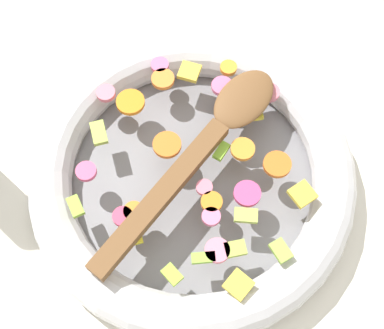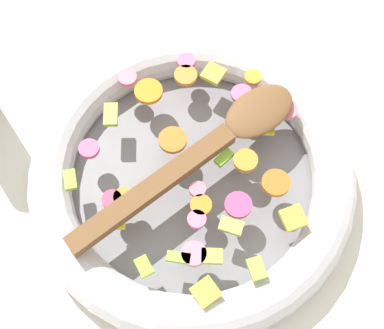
{
  "view_description": "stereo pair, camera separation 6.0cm",
  "coord_description": "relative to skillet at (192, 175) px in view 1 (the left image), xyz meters",
  "views": [
    {
      "loc": [
        0.23,
        -0.1,
        0.59
      ],
      "look_at": [
        0.0,
        0.0,
        0.05
      ],
      "focal_mm": 50.0,
      "sensor_mm": 36.0,
      "label": 1
    },
    {
      "loc": [
        0.25,
        -0.05,
        0.59
      ],
      "look_at": [
        0.0,
        0.0,
        0.05
      ],
      "focal_mm": 50.0,
      "sensor_mm": 36.0,
      "label": 2
    }
  ],
  "objects": [
    {
      "name": "ground_plane",
      "position": [
        0.0,
        0.0,
        -0.02
      ],
      "size": [
        4.0,
        4.0,
        0.0
      ],
      "primitive_type": "plane",
      "color": "silver"
    },
    {
      "name": "skillet",
      "position": [
        0.0,
        0.0,
        0.0
      ],
      "size": [
        0.38,
        0.38,
        0.05
      ],
      "color": "slate",
      "rests_on": "ground_plane"
    },
    {
      "name": "chopped_vegetables",
      "position": [
        -0.0,
        0.01,
        0.03
      ],
      "size": [
        0.31,
        0.28,
        0.01
      ],
      "color": "orange",
      "rests_on": "skillet"
    },
    {
      "name": "wooden_spoon",
      "position": [
        -0.01,
        0.02,
        0.04
      ],
      "size": [
        0.18,
        0.29,
        0.01
      ],
      "color": "brown",
      "rests_on": "chopped_vegetables"
    }
  ]
}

